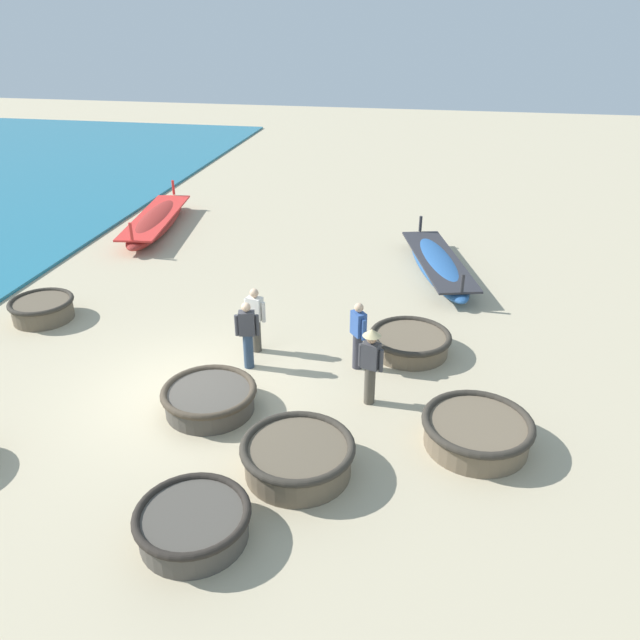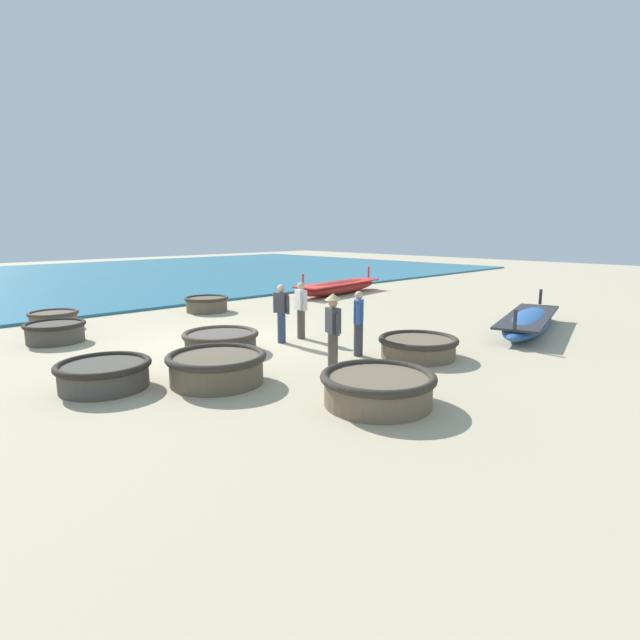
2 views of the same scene
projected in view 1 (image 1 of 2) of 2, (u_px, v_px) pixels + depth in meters
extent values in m
plane|color=#BCAD8C|center=(184.00, 393.00, 12.92)|extent=(80.00, 80.00, 0.00)
cylinder|color=#4C473F|center=(193.00, 525.00, 9.33)|extent=(1.64, 1.64, 0.47)
torus|color=#28231E|center=(192.00, 514.00, 9.22)|extent=(1.77, 1.77, 0.13)
cylinder|color=brown|center=(298.00, 459.00, 10.63)|extent=(1.83, 1.83, 0.53)
torus|color=#332D26|center=(298.00, 447.00, 10.51)|extent=(1.97, 1.97, 0.15)
cylinder|color=brown|center=(43.00, 310.00, 15.84)|extent=(1.48, 1.48, 0.49)
torus|color=#332D26|center=(41.00, 302.00, 15.72)|extent=(1.59, 1.59, 0.12)
cylinder|color=#4C473F|center=(210.00, 400.00, 12.28)|extent=(1.74, 1.74, 0.44)
torus|color=#42382B|center=(209.00, 391.00, 12.18)|extent=(1.88, 1.88, 0.14)
cylinder|color=brown|center=(410.00, 344.00, 14.33)|extent=(1.75, 1.75, 0.43)
torus|color=#332D26|center=(410.00, 336.00, 14.24)|extent=(1.89, 1.89, 0.14)
cylinder|color=brown|center=(476.00, 434.00, 11.28)|extent=(1.87, 1.87, 0.50)
torus|color=#332D26|center=(478.00, 423.00, 11.17)|extent=(2.02, 2.02, 0.15)
ellipsoid|color=#285693|center=(438.00, 265.00, 18.50)|extent=(2.49, 5.42, 0.56)
cube|color=#2D2D33|center=(438.00, 259.00, 18.42)|extent=(2.42, 5.03, 0.06)
cylinder|color=#2D2D33|center=(421.00, 224.00, 20.45)|extent=(0.10, 0.10, 0.50)
cylinder|color=#2D2D33|center=(462.00, 283.00, 16.11)|extent=(0.10, 0.10, 0.50)
ellipsoid|color=maroon|center=(156.00, 222.00, 22.05)|extent=(1.98, 5.78, 0.62)
cube|color=red|center=(156.00, 216.00, 21.96)|extent=(1.97, 5.34, 0.06)
cylinder|color=red|center=(173.00, 187.00, 24.13)|extent=(0.10, 0.10, 0.56)
cylinder|color=red|center=(131.00, 231.00, 19.48)|extent=(0.10, 0.10, 0.56)
cylinder|color=#4C473D|center=(370.00, 385.00, 12.43)|extent=(0.22, 0.22, 0.82)
cube|color=#3D3D42|center=(371.00, 356.00, 12.12)|extent=(0.39, 0.32, 0.54)
sphere|color=tan|center=(372.00, 338.00, 11.95)|extent=(0.20, 0.20, 0.20)
cylinder|color=#3D3D42|center=(361.00, 355.00, 12.24)|extent=(0.09, 0.09, 0.48)
cylinder|color=#3D3D42|center=(381.00, 361.00, 12.05)|extent=(0.09, 0.09, 0.48)
cone|color=#D1BC84|center=(372.00, 332.00, 11.89)|extent=(0.36, 0.36, 0.14)
cylinder|color=#383842|center=(358.00, 351.00, 13.64)|extent=(0.22, 0.22, 0.82)
cube|color=#33569E|center=(358.00, 324.00, 13.34)|extent=(0.38, 0.40, 0.54)
sphere|color=#DBB28E|center=(359.00, 308.00, 13.16)|extent=(0.20, 0.20, 0.20)
cylinder|color=#33569E|center=(364.00, 330.00, 13.18)|extent=(0.09, 0.09, 0.48)
cylinder|color=#33569E|center=(353.00, 321.00, 13.53)|extent=(0.09, 0.09, 0.48)
cylinder|color=#4C473D|center=(256.00, 335.00, 14.31)|extent=(0.22, 0.22, 0.82)
cube|color=silver|center=(255.00, 308.00, 14.00)|extent=(0.39, 0.30, 0.54)
sphere|color=#DBB28E|center=(254.00, 293.00, 13.83)|extent=(0.20, 0.20, 0.20)
cylinder|color=silver|center=(247.00, 308.00, 14.11)|extent=(0.09, 0.09, 0.48)
cylinder|color=silver|center=(263.00, 312.00, 13.94)|extent=(0.09, 0.09, 0.48)
cylinder|color=#2D425B|center=(248.00, 351.00, 13.66)|extent=(0.22, 0.22, 0.82)
cube|color=#3D3D42|center=(247.00, 323.00, 13.35)|extent=(0.38, 0.28, 0.54)
sphere|color=#DBB28E|center=(246.00, 307.00, 13.18)|extent=(0.20, 0.20, 0.20)
cylinder|color=#3D3D42|center=(237.00, 325.00, 13.37)|extent=(0.09, 0.09, 0.48)
cylinder|color=#3D3D42|center=(257.00, 325.00, 13.38)|extent=(0.09, 0.09, 0.48)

